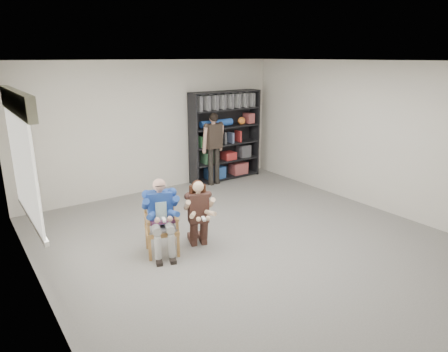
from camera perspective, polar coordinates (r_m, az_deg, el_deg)
room_shell at (r=5.87m, az=4.96°, el=2.21°), size 6.00×7.00×2.80m
floor at (r=6.36m, az=4.64°, el=-10.09°), size 6.00×7.00×0.01m
window_left at (r=5.54m, az=-26.68°, el=2.04°), size 0.16×2.00×1.75m
armchair at (r=6.06m, az=-8.92°, el=-6.94°), size 0.66×0.64×0.90m
seated_man at (r=6.01m, az=-8.98°, el=-5.76°), size 0.70×0.83×1.17m
kneeling_woman at (r=6.18m, az=-3.62°, el=-5.42°), size 0.66×0.83×1.07m
bookshelf at (r=9.50m, az=0.17°, el=5.72°), size 1.80×0.38×2.10m
standing_man at (r=9.10m, az=-1.48°, el=3.82°), size 0.53×0.31×1.66m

